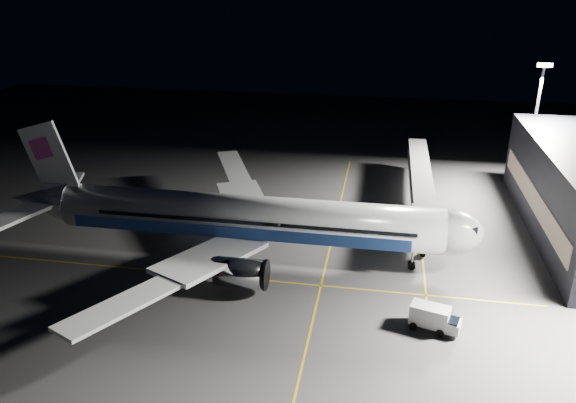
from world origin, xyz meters
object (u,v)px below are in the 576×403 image
(floodlight_mast_north, at_px, (536,115))
(jet_bridge, at_px, (421,183))
(safety_cone_a, at_px, (209,224))
(airliner, at_px, (240,218))
(baggage_tug, at_px, (227,202))
(safety_cone_b, at_px, (310,213))
(safety_cone_c, at_px, (310,213))
(service_truck, at_px, (434,317))

(floodlight_mast_north, bearing_deg, jet_bridge, -142.26)
(safety_cone_a, bearing_deg, airliner, -48.44)
(baggage_tug, bearing_deg, safety_cone_b, -7.94)
(safety_cone_b, relative_size, safety_cone_c, 1.11)
(airliner, xyz_separation_m, safety_cone_c, (7.00, 13.90, -4.88))
(service_truck, bearing_deg, safety_cone_c, 138.30)
(service_truck, bearing_deg, jet_bridge, 106.97)
(jet_bridge, height_order, safety_cone_c, jet_bridge)
(jet_bridge, height_order, floodlight_mast_north, floodlight_mast_north)
(airliner, height_order, service_truck, airliner)
(jet_bridge, xyz_separation_m, safety_cone_a, (-29.83, -10.43, -4.30))
(jet_bridge, distance_m, baggage_tug, 29.58)
(safety_cone_a, bearing_deg, jet_bridge, 19.28)
(airliner, xyz_separation_m, safety_cone_b, (7.08, 13.76, -4.85))
(jet_bridge, relative_size, floodlight_mast_north, 1.66)
(service_truck, bearing_deg, safety_cone_a, 162.74)
(airliner, height_order, safety_cone_b, airliner)
(airliner, distance_m, service_truck, 26.80)
(airliner, bearing_deg, baggage_tug, 112.39)
(baggage_tug, bearing_deg, safety_cone_a, -99.23)
(floodlight_mast_north, distance_m, safety_cone_a, 55.02)
(service_truck, relative_size, safety_cone_a, 9.36)
(floodlight_mast_north, height_order, safety_cone_c, floodlight_mast_north)
(floodlight_mast_north, relative_size, safety_cone_b, 33.53)
(service_truck, height_order, safety_cone_c, service_truck)
(floodlight_mast_north, relative_size, safety_cone_a, 36.12)
(service_truck, xyz_separation_m, safety_cone_b, (-16.38, 26.15, -1.07))
(floodlight_mast_north, bearing_deg, safety_cone_a, -153.01)
(service_truck, height_order, baggage_tug, service_truck)
(safety_cone_c, bearing_deg, floodlight_mast_north, 27.97)
(jet_bridge, distance_m, safety_cone_c, 17.15)
(service_truck, height_order, safety_cone_b, service_truck)
(service_truck, relative_size, baggage_tug, 2.20)
(floodlight_mast_north, distance_m, baggage_tug, 51.52)
(airliner, distance_m, safety_cone_a, 11.29)
(airliner, distance_m, safety_cone_c, 16.31)
(floodlight_mast_north, bearing_deg, safety_cone_c, -152.03)
(baggage_tug, bearing_deg, floodlight_mast_north, 16.38)
(baggage_tug, relative_size, safety_cone_a, 4.26)
(baggage_tug, distance_m, safety_cone_a, 7.16)
(jet_bridge, xyz_separation_m, service_truck, (0.38, -30.44, -3.21))
(service_truck, distance_m, baggage_tug, 40.10)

